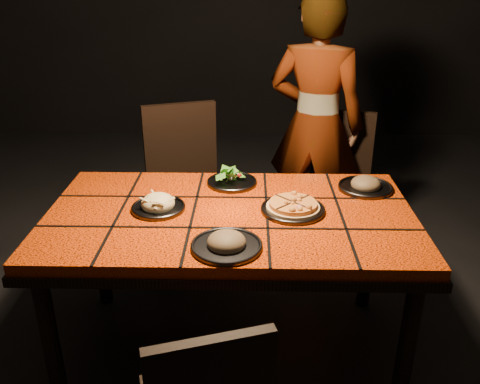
{
  "coord_description": "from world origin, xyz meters",
  "views": [
    {
      "loc": [
        0.09,
        -1.98,
        1.74
      ],
      "look_at": [
        0.04,
        0.06,
        0.82
      ],
      "focal_mm": 38.0,
      "sensor_mm": 36.0,
      "label": 1
    }
  ],
  "objects_px": {
    "chair_far_left": "(185,176)",
    "chair_far_right": "(338,173)",
    "diner": "(316,125)",
    "plate_pasta": "(158,205)",
    "dining_table": "(230,228)",
    "plate_pizza": "(293,208)"
  },
  "relations": [
    {
      "from": "chair_far_left",
      "to": "chair_far_right",
      "type": "distance_m",
      "value": 0.98
    },
    {
      "from": "chair_far_right",
      "to": "diner",
      "type": "height_order",
      "value": "diner"
    },
    {
      "from": "chair_far_left",
      "to": "plate_pasta",
      "type": "bearing_deg",
      "value": -109.58
    },
    {
      "from": "chair_far_left",
      "to": "chair_far_right",
      "type": "bearing_deg",
      "value": -6.99
    },
    {
      "from": "dining_table",
      "to": "chair_far_right",
      "type": "distance_m",
      "value": 1.25
    },
    {
      "from": "chair_far_right",
      "to": "chair_far_left",
      "type": "bearing_deg",
      "value": -153.21
    },
    {
      "from": "chair_far_left",
      "to": "plate_pizza",
      "type": "xyz_separation_m",
      "value": [
        0.58,
        -0.85,
        0.2
      ]
    },
    {
      "from": "dining_table",
      "to": "diner",
      "type": "relative_size",
      "value": 0.99
    },
    {
      "from": "dining_table",
      "to": "plate_pasta",
      "type": "bearing_deg",
      "value": 177.02
    },
    {
      "from": "dining_table",
      "to": "chair_far_left",
      "type": "xyz_separation_m",
      "value": [
        -0.31,
        0.86,
        -0.11
      ]
    },
    {
      "from": "chair_far_right",
      "to": "diner",
      "type": "xyz_separation_m",
      "value": [
        -0.16,
        0.03,
        0.31
      ]
    },
    {
      "from": "plate_pizza",
      "to": "chair_far_left",
      "type": "bearing_deg",
      "value": 124.51
    },
    {
      "from": "chair_far_left",
      "to": "diner",
      "type": "bearing_deg",
      "value": -2.86
    },
    {
      "from": "chair_far_left",
      "to": "plate_pasta",
      "type": "relative_size",
      "value": 4.16
    },
    {
      "from": "plate_pizza",
      "to": "plate_pasta",
      "type": "bearing_deg",
      "value": 179.54
    },
    {
      "from": "plate_pizza",
      "to": "plate_pasta",
      "type": "relative_size",
      "value": 1.4
    },
    {
      "from": "dining_table",
      "to": "plate_pasta",
      "type": "xyz_separation_m",
      "value": [
        -0.32,
        0.02,
        0.1
      ]
    },
    {
      "from": "chair_far_left",
      "to": "plate_pasta",
      "type": "distance_m",
      "value": 0.87
    },
    {
      "from": "diner",
      "to": "plate_pizza",
      "type": "distance_m",
      "value": 1.1
    },
    {
      "from": "plate_pizza",
      "to": "chair_far_right",
      "type": "bearing_deg",
      "value": 70.18
    },
    {
      "from": "plate_pizza",
      "to": "plate_pasta",
      "type": "height_order",
      "value": "plate_pasta"
    },
    {
      "from": "plate_pizza",
      "to": "diner",
      "type": "bearing_deg",
      "value": 78.55
    }
  ]
}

